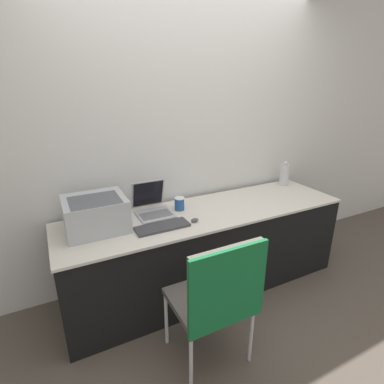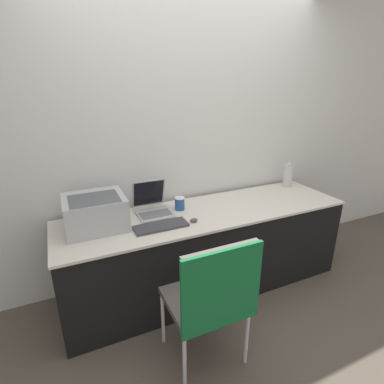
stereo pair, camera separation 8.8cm
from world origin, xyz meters
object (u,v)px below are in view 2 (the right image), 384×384
at_px(external_keyboard, 161,226).
at_px(coffee_cup, 180,204).
at_px(metal_pitcher, 288,175).
at_px(mouse, 194,220).
at_px(printer, 95,211).
at_px(laptop_left, 153,206).
at_px(chair, 213,294).

relative_size(external_keyboard, coffee_cup, 3.69).
bearing_deg(metal_pitcher, mouse, -163.46).
bearing_deg(printer, external_keyboard, -24.93).
height_order(printer, coffee_cup, printer).
relative_size(printer, mouse, 6.95).
bearing_deg(metal_pitcher, coffee_cup, -175.46).
bearing_deg(laptop_left, coffee_cup, -7.63).
xyz_separation_m(coffee_cup, chair, (-0.16, -0.90, -0.22)).
height_order(laptop_left, metal_pitcher, same).
height_order(coffee_cup, chair, chair).
height_order(metal_pitcher, chair, metal_pitcher).
bearing_deg(printer, chair, -57.88).
xyz_separation_m(external_keyboard, chair, (0.10, -0.65, -0.17)).
bearing_deg(laptop_left, external_keyboard, -95.35).
bearing_deg(chair, metal_pitcher, 35.31).
bearing_deg(mouse, printer, 162.33).
xyz_separation_m(external_keyboard, coffee_cup, (0.26, 0.25, 0.05)).
xyz_separation_m(laptop_left, mouse, (0.24, -0.30, -0.04)).
xyz_separation_m(external_keyboard, metal_pitcher, (1.51, 0.35, 0.11)).
bearing_deg(coffee_cup, chair, -99.94).
relative_size(laptop_left, mouse, 5.34).
height_order(printer, metal_pitcher, metal_pitcher).
bearing_deg(chair, laptop_left, 94.36).
xyz_separation_m(printer, metal_pitcher, (1.95, 0.15, -0.01)).
bearing_deg(external_keyboard, coffee_cup, 44.53).
distance_m(printer, external_keyboard, 0.50).
distance_m(coffee_cup, chair, 0.94).
bearing_deg(printer, laptop_left, 9.58).
relative_size(laptop_left, coffee_cup, 3.04).
bearing_deg(mouse, metal_pitcher, 16.54).
bearing_deg(mouse, chair, -104.66).
relative_size(printer, coffee_cup, 3.95).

